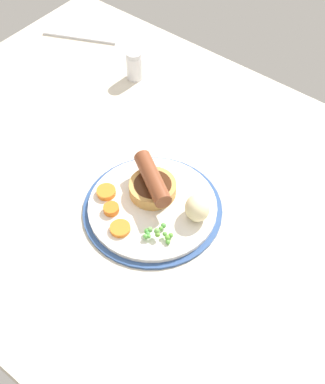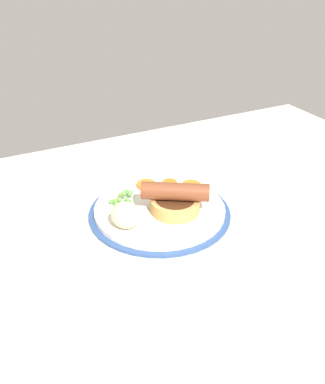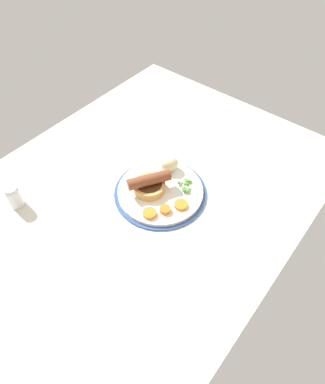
{
  "view_description": "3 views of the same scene",
  "coord_description": "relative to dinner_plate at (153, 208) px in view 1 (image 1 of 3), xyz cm",
  "views": [
    {
      "loc": [
        41.94,
        -48.63,
        77.92
      ],
      "look_at": [
        5.5,
        -2.62,
        6.74
      ],
      "focal_mm": 50.0,
      "sensor_mm": 36.0,
      "label": 1
    },
    {
      "loc": [
        32.42,
        51.57,
        43.99
      ],
      "look_at": [
        3.76,
        -5.43,
        6.66
      ],
      "focal_mm": 40.0,
      "sensor_mm": 36.0,
      "label": 2
    },
    {
      "loc": [
        -40.91,
        -42.25,
        72.55
      ],
      "look_at": [
        3.23,
        -6.5,
        6.29
      ],
      "focal_mm": 32.0,
      "sensor_mm": 36.0,
      "label": 3
    }
  ],
  "objects": [
    {
      "name": "carrot_slice_6",
      "position": [
        -4.65,
        -5.42,
        1.41
      ],
      "size": [
        3.79,
        3.79,
        1.15
      ],
      "primitive_type": "cylinder",
      "rotation": [
        0.0,
        0.0,
        4.14
      ],
      "color": "orange",
      "rests_on": "dinner_plate"
    },
    {
      "name": "carrot_slice_0",
      "position": [
        -0.93,
        -7.48,
        1.23
      ],
      "size": [
        4.01,
        4.01,
        0.79
      ],
      "primitive_type": "cylinder",
      "rotation": [
        0.0,
        0.0,
        2.98
      ],
      "color": "orange",
      "rests_on": "dinner_plate"
    },
    {
      "name": "carrot_slice_3",
      "position": [
        -8.06,
        -3.09,
        1.33
      ],
      "size": [
        4.5,
        4.5,
        1.0
      ],
      "primitive_type": "cylinder",
      "rotation": [
        0.0,
        0.0,
        3.54
      ],
      "color": "orange",
      "rests_on": "dinner_plate"
    },
    {
      "name": "salt_shaker",
      "position": [
        -26.34,
        26.32,
        2.68
      ],
      "size": [
        3.54,
        3.54,
        6.58
      ],
      "color": "silver",
      "rests_on": "dining_table"
    },
    {
      "name": "dining_table",
      "position": [
        -4.77,
        4.53,
        -2.07
      ],
      "size": [
        110.0,
        80.0,
        3.0
      ],
      "primitive_type": "cube",
      "color": "beige",
      "rests_on": "ground"
    },
    {
      "name": "pea_pile",
      "position": [
        4.81,
        -4.61,
        1.72
      ],
      "size": [
        4.81,
        4.47,
        1.96
      ],
      "color": "#64B446",
      "rests_on": "dinner_plate"
    },
    {
      "name": "fork",
      "position": [
        -46.25,
        29.55,
        -0.27
      ],
      "size": [
        16.99,
        9.06,
        0.6
      ],
      "primitive_type": "cube",
      "rotation": [
        0.0,
        0.0,
        0.44
      ],
      "color": "silver",
      "rests_on": "dining_table"
    },
    {
      "name": "sausage_pudding",
      "position": [
        -1.78,
        2.27,
        3.01
      ],
      "size": [
        11.21,
        8.45,
        5.31
      ],
      "rotation": [
        0.0,
        0.0,
        2.59
      ],
      "color": "tan",
      "rests_on": "dinner_plate"
    },
    {
      "name": "dinner_plate",
      "position": [
        0.0,
        0.0,
        0.0
      ],
      "size": [
        24.65,
        24.65,
        1.4
      ],
      "color": "#2D4C84",
      "rests_on": "dining_table"
    },
    {
      "name": "potato_chunk_0",
      "position": [
        7.44,
        2.91,
        3.04
      ],
      "size": [
        6.44,
        6.47,
        4.41
      ],
      "primitive_type": "ellipsoid",
      "rotation": [
        0.0,
        0.0,
        5.47
      ],
      "color": "beige",
      "rests_on": "dinner_plate"
    }
  ]
}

